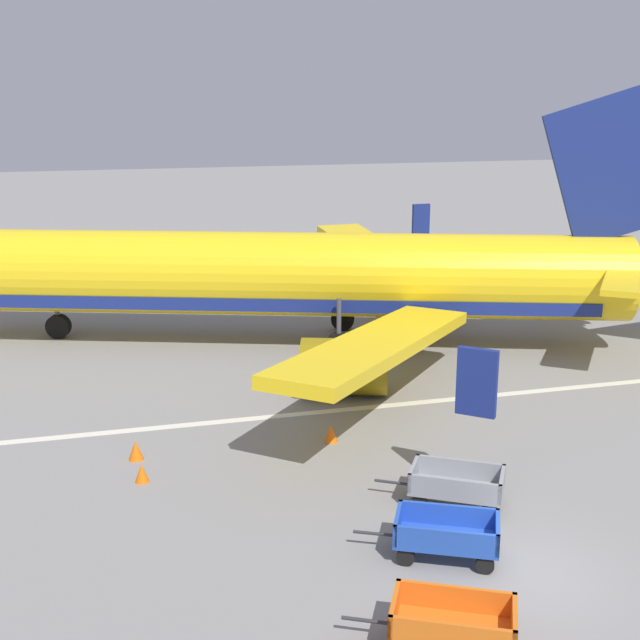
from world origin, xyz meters
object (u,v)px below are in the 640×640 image
at_px(traffic_cone_near_plane, 136,450).
at_px(traffic_cone_mid_apron, 331,433).
at_px(airplane, 308,276).
at_px(traffic_cone_by_carts, 142,473).
at_px(baggage_cart_nearest, 452,625).
at_px(baggage_cart_second_in_row, 446,535).
at_px(baggage_cart_third_in_row, 456,485).

height_order(traffic_cone_near_plane, traffic_cone_mid_apron, traffic_cone_near_plane).
height_order(airplane, traffic_cone_mid_apron, airplane).
distance_m(airplane, traffic_cone_by_carts, 15.16).
bearing_deg(traffic_cone_by_carts, traffic_cone_near_plane, 93.07).
bearing_deg(airplane, traffic_cone_mid_apron, -100.25).
relative_size(baggage_cart_nearest, traffic_cone_mid_apron, 6.00).
distance_m(baggage_cart_nearest, traffic_cone_mid_apron, 10.90).
distance_m(airplane, baggage_cart_second_in_row, 18.79).
xyz_separation_m(baggage_cart_second_in_row, traffic_cone_near_plane, (-7.03, 7.71, -0.29)).
xyz_separation_m(baggage_cart_nearest, traffic_cone_mid_apron, (0.47, 10.88, -0.31)).
relative_size(traffic_cone_near_plane, traffic_cone_by_carts, 1.12).
relative_size(airplane, baggage_cart_third_in_row, 10.70).
xyz_separation_m(baggage_cart_second_in_row, traffic_cone_mid_apron, (-0.83, 7.50, -0.31)).
bearing_deg(baggage_cart_second_in_row, airplane, 86.37).
bearing_deg(baggage_cart_third_in_row, traffic_cone_mid_apron, 112.96).
xyz_separation_m(traffic_cone_near_plane, traffic_cone_mid_apron, (6.20, -0.21, -0.02)).
bearing_deg(baggage_cart_third_in_row, baggage_cart_second_in_row, -118.65).
bearing_deg(traffic_cone_near_plane, traffic_cone_by_carts, -86.93).
distance_m(airplane, traffic_cone_near_plane, 13.90).
bearing_deg(baggage_cart_nearest, baggage_cart_third_in_row, 65.73).
relative_size(baggage_cart_third_in_row, traffic_cone_mid_apron, 5.88).
bearing_deg(baggage_cart_third_in_row, traffic_cone_near_plane, 147.66).
height_order(baggage_cart_third_in_row, traffic_cone_mid_apron, baggage_cart_third_in_row).
bearing_deg(airplane, baggage_cart_nearest, -96.42).
bearing_deg(baggage_cart_nearest, airplane, 83.58).
bearing_deg(baggage_cart_second_in_row, traffic_cone_near_plane, 132.33).
distance_m(airplane, baggage_cart_nearest, 22.24).
distance_m(airplane, traffic_cone_mid_apron, 11.60).
bearing_deg(traffic_cone_by_carts, traffic_cone_mid_apron, 13.04).
relative_size(baggage_cart_nearest, traffic_cone_near_plane, 5.63).
bearing_deg(baggage_cart_nearest, baggage_cart_second_in_row, 69.07).
bearing_deg(baggage_cart_third_in_row, traffic_cone_by_carts, 156.10).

